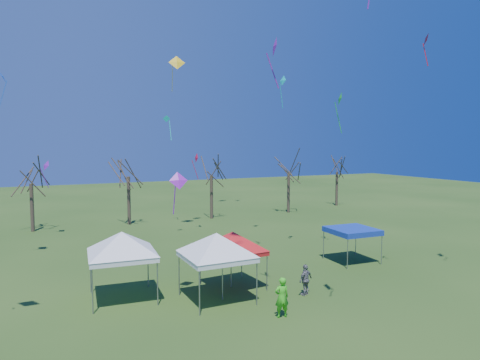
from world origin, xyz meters
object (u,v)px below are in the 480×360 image
at_px(tree_3, 211,160).
at_px(person_green, 282,297).
at_px(tree_4, 289,159).
at_px(tent_white_mid, 217,238).
at_px(tree_1, 30,166).
at_px(tree_2, 128,159).
at_px(tent_blue, 352,231).
at_px(person_grey, 306,280).
at_px(tent_white_west, 122,236).
at_px(tree_5, 337,160).
at_px(tent_red, 233,235).

height_order(tree_3, person_green, tree_3).
height_order(tree_4, tent_white_mid, tree_4).
bearing_deg(person_green, tree_1, -60.77).
height_order(tree_1, tree_2, tree_2).
height_order(tree_2, tree_3, tree_2).
height_order(tent_blue, person_grey, tent_blue).
distance_m(tree_3, tent_white_west, 23.56).
height_order(tree_1, tree_4, tree_4).
height_order(tree_1, person_grey, tree_1).
distance_m(tent_white_west, tent_blue, 14.96).
relative_size(tent_white_mid, person_green, 2.44).
bearing_deg(tree_1, tent_white_west, -78.14).
bearing_deg(tree_3, tent_white_west, -122.40).
relative_size(tree_3, person_green, 4.34).
xyz_separation_m(tree_4, tree_5, (8.37, 2.06, -0.33)).
relative_size(tree_2, person_green, 4.49).
bearing_deg(tree_4, tent_blue, -109.91).
distance_m(tent_white_west, tent_white_mid, 4.72).
height_order(tent_red, person_green, tent_red).
bearing_deg(tree_5, tree_3, -173.48).
bearing_deg(person_grey, tent_white_mid, -35.48).
distance_m(tent_red, tent_blue, 9.36).
distance_m(tent_red, person_grey, 4.43).
relative_size(tree_3, tent_blue, 2.66).
bearing_deg(tent_white_west, tent_blue, 2.05).
relative_size(tree_5, tent_white_mid, 1.68).
height_order(tree_5, tent_white_mid, tree_5).
relative_size(tent_blue, person_green, 1.63).
distance_m(tent_white_mid, tent_blue, 11.10).
bearing_deg(tree_2, tent_white_mid, -89.82).
relative_size(tree_1, tent_white_west, 1.69).
bearing_deg(tent_red, tree_3, 71.57).
bearing_deg(tree_4, tree_1, 178.58).
height_order(tree_3, tent_blue, tree_3).
distance_m(tree_3, person_grey, 24.10).
xyz_separation_m(tree_3, tree_4, (9.32, -0.04, -0.02)).
xyz_separation_m(tree_2, person_grey, (4.46, -23.52, -5.48)).
bearing_deg(tree_3, person_green, -104.50).
relative_size(tent_red, tent_blue, 1.35).
bearing_deg(tree_5, tent_blue, -125.80).
relative_size(tree_1, tree_4, 0.96).
bearing_deg(tree_2, tree_3, -2.27).
bearing_deg(tent_white_west, tent_white_mid, -27.18).
relative_size(tent_blue, person_grey, 1.84).
height_order(tent_white_mid, tent_red, tent_white_mid).
distance_m(tent_red, person_green, 4.95).
height_order(tree_3, tent_white_mid, tree_3).
bearing_deg(tree_1, tent_white_mid, -69.37).
bearing_deg(tree_2, person_grey, -79.26).
distance_m(tree_2, tent_blue, 22.72).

